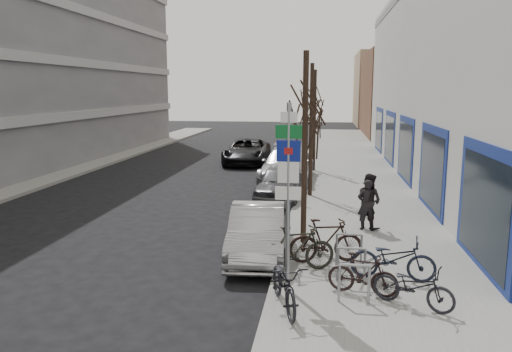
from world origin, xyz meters
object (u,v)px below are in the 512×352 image
(tree_near, at_px, (305,103))
(bike_mid_curb, at_px, (393,255))
(meter_back, at_px, (303,163))
(parked_car_mid, at_px, (280,183))
(bike_near_left, at_px, (284,280))
(pedestrian_near, at_px, (366,205))
(lane_car, at_px, (247,151))
(tree_mid, at_px, (312,99))
(meter_mid, at_px, (297,183))
(meter_front, at_px, (286,220))
(bike_near_right, at_px, (363,274))
(bike_rack, at_px, (351,261))
(highway_sign_pole, at_px, (288,186))
(tree_far, at_px, (315,96))
(bike_far_inner, at_px, (326,240))
(pedestrian_far, at_px, (369,201))
(parked_car_front, at_px, (257,232))
(bike_mid_inner, at_px, (297,248))
(parked_car_back, at_px, (287,165))
(bike_far_curb, at_px, (414,283))

(tree_near, height_order, bike_mid_curb, tree_near)
(meter_back, bearing_deg, parked_car_mid, -99.67)
(bike_near_left, height_order, pedestrian_near, pedestrian_near)
(meter_back, bearing_deg, lane_car, 123.45)
(tree_mid, bearing_deg, tree_near, -90.00)
(pedestrian_near, bearing_deg, tree_mid, -82.40)
(meter_mid, bearing_deg, pedestrian_near, -55.99)
(meter_front, relative_size, bike_near_right, 0.84)
(bike_rack, bearing_deg, pedestrian_near, 81.37)
(bike_rack, relative_size, lane_car, 0.41)
(highway_sign_pole, height_order, meter_back, highway_sign_pole)
(tree_near, distance_m, tree_far, 13.00)
(bike_far_inner, distance_m, pedestrian_far, 3.65)
(bike_far_inner, height_order, parked_car_front, parked_car_front)
(highway_sign_pole, relative_size, pedestrian_far, 2.37)
(bike_near_left, height_order, bike_mid_curb, bike_mid_curb)
(pedestrian_far, bearing_deg, tree_near, 83.48)
(highway_sign_pole, height_order, bike_near_right, highway_sign_pole)
(bike_far_inner, bearing_deg, bike_rack, -169.38)
(meter_front, bearing_deg, bike_mid_inner, -78.24)
(tree_near, relative_size, pedestrian_far, 3.10)
(highway_sign_pole, bearing_deg, parked_car_mid, 95.94)
(bike_rack, xyz_separation_m, meter_back, (-1.65, 13.40, 0.26))
(bike_near_left, distance_m, bike_near_right, 1.83)
(bike_rack, bearing_deg, highway_sign_pole, -156.41)
(tree_near, bearing_deg, parked_car_back, 96.84)
(bike_far_inner, bearing_deg, parked_car_mid, -0.43)
(tree_mid, xyz_separation_m, lane_car, (-4.11, 9.54, -3.34))
(parked_car_mid, bearing_deg, pedestrian_far, -49.91)
(bike_near_left, xyz_separation_m, bike_mid_curb, (2.33, 1.85, 0.01))
(tree_near, distance_m, lane_car, 16.90)
(parked_car_back, height_order, lane_car, parked_car_back)
(meter_mid, height_order, pedestrian_far, pedestrian_far)
(bike_rack, distance_m, pedestrian_near, 4.51)
(meter_mid, distance_m, pedestrian_far, 4.06)
(bike_rack, bearing_deg, tree_far, 94.32)
(tree_near, relative_size, bike_near_right, 3.62)
(tree_near, bearing_deg, bike_mid_curb, -50.58)
(meter_mid, height_order, bike_far_curb, meter_mid)
(bike_rack, xyz_separation_m, bike_near_left, (-1.39, -1.55, 0.07))
(meter_front, bearing_deg, parked_car_back, 94.09)
(meter_mid, relative_size, pedestrian_near, 0.80)
(meter_front, bearing_deg, meter_back, 90.00)
(meter_front, height_order, bike_far_inner, meter_front)
(meter_front, xyz_separation_m, parked_car_mid, (-0.75, 6.60, -0.20))
(bike_mid_curb, distance_m, parked_car_front, 3.72)
(bike_far_curb, distance_m, parked_car_back, 14.50)
(tree_far, height_order, meter_back, tree_far)
(bike_rack, distance_m, bike_near_left, 2.08)
(tree_far, height_order, pedestrian_far, tree_far)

